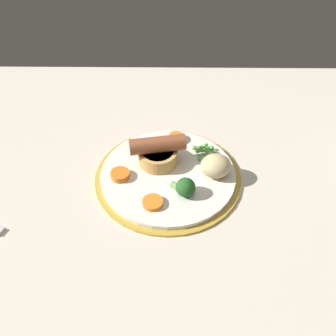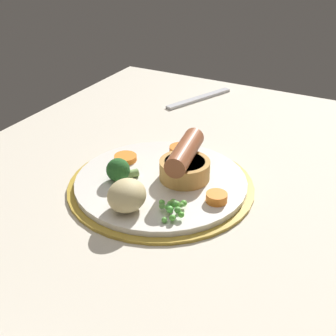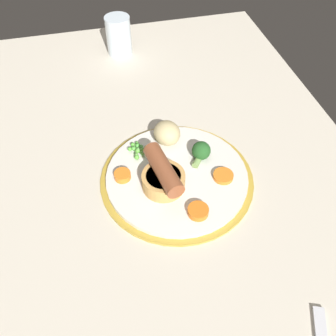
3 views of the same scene
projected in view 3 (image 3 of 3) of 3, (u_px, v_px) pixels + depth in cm
name	position (u px, v px, depth cm)	size (l,w,h in cm)	color
dining_table	(156.00, 169.00, 73.75)	(110.00, 80.00, 3.00)	beige
dinner_plate	(177.00, 178.00, 69.60)	(28.52, 28.52, 1.40)	#B79333
sausage_pudding	(164.00, 176.00, 65.24)	(11.15, 7.70, 6.12)	tan
pea_pile	(139.00, 149.00, 71.90)	(5.01, 4.60, 1.84)	#62A13D
broccoli_floret_near	(201.00, 151.00, 70.53)	(4.65, 4.22, 3.60)	#235623
potato_chunk_0	(167.00, 133.00, 73.21)	(5.20, 5.84, 4.36)	#CCB77F
carrot_slice_0	(198.00, 211.00, 62.86)	(3.60, 3.60, 1.21)	orange
carrot_slice_1	(223.00, 176.00, 68.20)	(3.70, 3.70, 0.88)	orange
carrot_slice_3	(122.00, 175.00, 68.01)	(3.05, 3.05, 1.29)	orange
drinking_glass	(119.00, 36.00, 95.24)	(6.34, 6.34, 9.71)	silver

